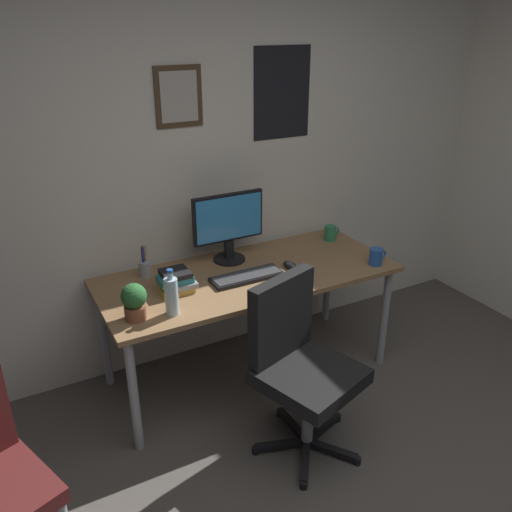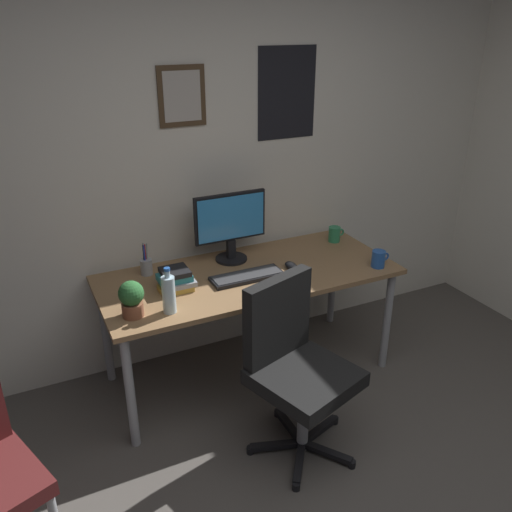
{
  "view_description": "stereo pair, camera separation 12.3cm",
  "coord_description": "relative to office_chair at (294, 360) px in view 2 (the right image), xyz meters",
  "views": [
    {
      "loc": [
        -1.28,
        -0.84,
        2.12
      ],
      "look_at": [
        0.02,
        1.59,
        0.87
      ],
      "focal_mm": 37.2,
      "sensor_mm": 36.0,
      "label": 1
    },
    {
      "loc": [
        -1.17,
        -0.9,
        2.12
      ],
      "look_at": [
        0.02,
        1.59,
        0.87
      ],
      "focal_mm": 37.2,
      "sensor_mm": 36.0,
      "label": 2
    }
  ],
  "objects": [
    {
      "name": "desk",
      "position": [
        0.05,
        0.66,
        0.13
      ],
      "size": [
        1.77,
        0.75,
        0.72
      ],
      "color": "#936D47",
      "rests_on": "ground_plane"
    },
    {
      "name": "monitor",
      "position": [
        0.03,
        0.88,
        0.43
      ],
      "size": [
        0.46,
        0.2,
        0.43
      ],
      "color": "black",
      "rests_on": "desk"
    },
    {
      "name": "keyboard",
      "position": [
        0.01,
        0.6,
        0.21
      ],
      "size": [
        0.43,
        0.15,
        0.03
      ],
      "color": "black",
      "rests_on": "desk"
    },
    {
      "name": "water_bottle",
      "position": [
        -0.51,
        0.42,
        0.3
      ],
      "size": [
        0.07,
        0.07,
        0.25
      ],
      "color": "silver",
      "rests_on": "desk"
    },
    {
      "name": "office_chair",
      "position": [
        0.0,
        0.0,
        0.0
      ],
      "size": [
        0.58,
        0.59,
        0.95
      ],
      "color": "black",
      "rests_on": "ground_plane"
    },
    {
      "name": "coffee_mug_far",
      "position": [
        0.8,
        0.39,
        0.25
      ],
      "size": [
        0.12,
        0.08,
        0.1
      ],
      "color": "#2659B2",
      "rests_on": "desk"
    },
    {
      "name": "pen_cup",
      "position": [
        -0.5,
        0.9,
        0.25
      ],
      "size": [
        0.07,
        0.07,
        0.2
      ],
      "color": "#9EA0A5",
      "rests_on": "desk"
    },
    {
      "name": "computer_mouse",
      "position": [
        0.31,
        0.6,
        0.21
      ],
      "size": [
        0.06,
        0.11,
        0.04
      ],
      "color": "black",
      "rests_on": "desk"
    },
    {
      "name": "potted_plant",
      "position": [
        -0.69,
        0.46,
        0.3
      ],
      "size": [
        0.13,
        0.13,
        0.19
      ],
      "color": "brown",
      "rests_on": "desk"
    },
    {
      "name": "coffee_mug_near",
      "position": [
        0.79,
        0.85,
        0.25
      ],
      "size": [
        0.12,
        0.08,
        0.1
      ],
      "color": "#2D8C59",
      "rests_on": "desk"
    },
    {
      "name": "book_stack_left",
      "position": [
        -0.4,
        0.64,
        0.25
      ],
      "size": [
        0.2,
        0.16,
        0.12
      ],
      "color": "gold",
      "rests_on": "desk"
    },
    {
      "name": "wall_back",
      "position": [
        0.03,
        1.12,
        0.77
      ],
      "size": [
        4.4,
        0.1,
        2.6
      ],
      "color": "silver",
      "rests_on": "ground_plane"
    }
  ]
}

